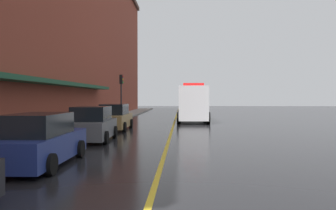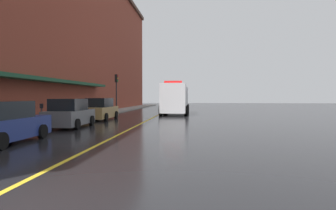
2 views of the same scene
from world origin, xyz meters
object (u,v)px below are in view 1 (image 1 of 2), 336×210
Objects in this scene: parked_car_1 at (40,141)px; parked_car_3 at (115,118)px; box_truck at (193,104)px; parking_meter_1 at (38,125)px; parking_meter_0 at (69,119)px; traffic_light_near at (121,88)px; parked_car_2 at (92,125)px; parking_meter_2 at (60,121)px.

parked_car_1 is 12.07m from parked_car_3.
parking_meter_1 is (-7.00, -16.99, -0.57)m from box_truck.
parking_meter_0 and parking_meter_1 have the same top height.
parking_meter_0 is 0.31× the size of traffic_light_near.
parked_car_1 is at bearing -64.87° from parking_meter_1.
parked_car_1 is 0.60× the size of box_truck.
box_truck is 7.32m from traffic_light_near.
parked_car_1 is at bearing 177.51° from parked_car_2.
box_truck is at bearing -35.48° from parked_car_3.
parked_car_2 is 1.62m from parking_meter_2.
traffic_light_near is at bearing 89.81° from parking_meter_1.
parking_meter_1 is 1.00× the size of parking_meter_2.
parking_meter_2 is (-1.39, 5.48, 0.26)m from parked_car_1.
traffic_light_near is (-1.34, 9.65, 2.33)m from parked_car_3.
parked_car_3 is at bearing -35.17° from box_truck.
box_truck is 18.38m from parking_meter_1.
parking_meter_2 is 0.31× the size of traffic_light_near.
parking_meter_1 is at bearing -22.18° from box_truck.
traffic_light_near is (0.06, 16.24, 2.10)m from parking_meter_2.
traffic_light_near reaches higher than parked_car_2.
parking_meter_1 is 2.52m from parking_meter_2.
parked_car_1 is 1.08× the size of traffic_light_near.
parked_car_3 reaches higher than parked_car_2.
parked_car_3 is 3.44× the size of parking_meter_0.
parking_meter_1 is (-1.40, -9.11, 0.23)m from parked_car_3.
parking_meter_0 is 3.79m from parking_meter_1.
parking_meter_1 is at bearing -90.00° from parking_meter_2.
parking_meter_2 is at bearing -25.60° from box_truck.
traffic_light_near is (-1.37, 15.52, 2.33)m from parked_car_2.
box_truck is 5.84× the size of parking_meter_2.
parking_meter_1 is at bearing 171.16° from parked_car_3.
parked_car_1 is at bearing -78.36° from parking_meter_0.
parking_meter_2 is (-7.00, -14.47, -0.57)m from box_truck.
parked_car_2 reaches higher than parking_meter_1.
parked_car_1 is 3.50× the size of parking_meter_1.
parked_car_1 is 3.29m from parking_meter_1.
parking_meter_2 is 16.38m from traffic_light_near.
parking_meter_0 is at bearing -27.72° from box_truck.
parked_car_1 is 1.09× the size of parked_car_2.
box_truck is (5.57, 13.75, 0.81)m from parked_car_2.
parked_car_1 is at bearing -75.76° from parking_meter_2.
box_truck is 5.84× the size of parking_meter_0.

